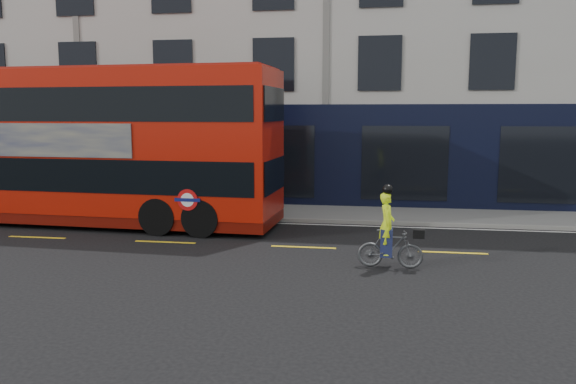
# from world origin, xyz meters

# --- Properties ---
(ground) EXTENTS (120.00, 120.00, 0.00)m
(ground) POSITION_xyz_m (0.00, 0.00, 0.00)
(ground) COLOR black
(ground) RESTS_ON ground
(pavement) EXTENTS (60.00, 3.00, 0.12)m
(pavement) POSITION_xyz_m (0.00, 6.50, 0.06)
(pavement) COLOR slate
(pavement) RESTS_ON ground
(kerb) EXTENTS (60.00, 0.12, 0.13)m
(kerb) POSITION_xyz_m (0.00, 5.00, 0.07)
(kerb) COLOR gray
(kerb) RESTS_ON ground
(building_terrace) EXTENTS (50.00, 10.07, 15.00)m
(building_terrace) POSITION_xyz_m (0.00, 12.94, 7.49)
(building_terrace) COLOR #B4B1AA
(building_terrace) RESTS_ON ground
(road_edge_line) EXTENTS (58.00, 0.10, 0.01)m
(road_edge_line) POSITION_xyz_m (0.00, 4.70, 0.00)
(road_edge_line) COLOR silver
(road_edge_line) RESTS_ON ground
(lane_dashes) EXTENTS (58.00, 0.12, 0.01)m
(lane_dashes) POSITION_xyz_m (0.00, 1.50, 0.00)
(lane_dashes) COLOR yellow
(lane_dashes) RESTS_ON ground
(bus) EXTENTS (12.74, 3.50, 5.09)m
(bus) POSITION_xyz_m (-7.40, 3.80, 2.61)
(bus) COLOR #B01507
(bus) RESTS_ON ground
(cyclist) EXTENTS (1.57, 0.55, 2.02)m
(cyclist) POSITION_xyz_m (2.28, -0.22, 0.67)
(cyclist) COLOR #4A4D4F
(cyclist) RESTS_ON ground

